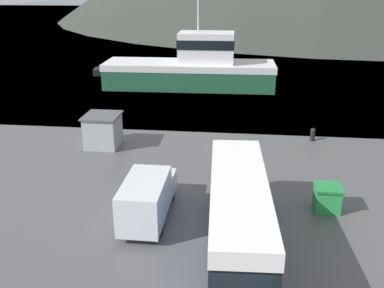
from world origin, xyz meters
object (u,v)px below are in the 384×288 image
at_px(delivery_van, 148,196).
at_px(fishing_boat, 193,67).
at_px(dock_kiosk, 103,130).
at_px(storage_bin, 327,198).
at_px(small_boat, 122,71).
at_px(tour_bus, 238,212).

bearing_deg(delivery_van, fishing_boat, 92.11).
bearing_deg(dock_kiosk, delivery_van, -61.03).
bearing_deg(storage_bin, delivery_van, -168.27).
bearing_deg(storage_bin, small_boat, 121.28).
xyz_separation_m(delivery_van, dock_kiosk, (-5.44, 9.82, -0.05)).
xyz_separation_m(delivery_van, fishing_boat, (-0.95, 29.17, 1.03)).
height_order(tour_bus, storage_bin, tour_bus).
height_order(tour_bus, fishing_boat, fishing_boat).
xyz_separation_m(tour_bus, storage_bin, (4.69, 4.09, -1.18)).
distance_m(tour_bus, delivery_van, 5.12).
relative_size(fishing_boat, small_boat, 2.59).
distance_m(fishing_boat, dock_kiosk, 19.90).
xyz_separation_m(tour_bus, dock_kiosk, (-10.03, 11.98, -0.69)).
height_order(delivery_van, fishing_boat, fishing_boat).
height_order(tour_bus, dock_kiosk, tour_bus).
bearing_deg(dock_kiosk, tour_bus, -50.05).
distance_m(fishing_boat, small_boat, 11.95).
relative_size(delivery_van, storage_bin, 4.07).
distance_m(tour_bus, dock_kiosk, 15.64).
bearing_deg(delivery_van, small_boat, 107.56).
bearing_deg(small_boat, fishing_boat, -131.19).
bearing_deg(fishing_boat, delivery_van, -179.46).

